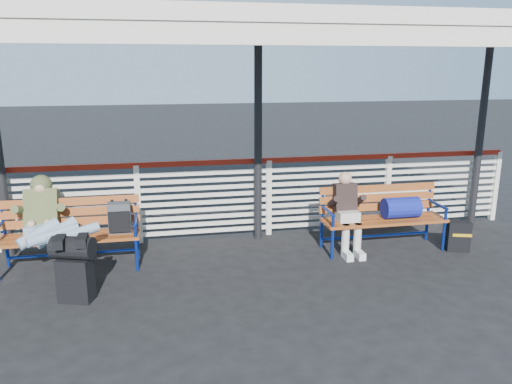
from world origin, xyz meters
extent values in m
plane|color=black|center=(0.00, 0.00, 0.00)|extent=(60.00, 60.00, 0.00)
cube|color=silver|center=(0.00, 1.90, 0.60)|extent=(12.00, 0.04, 1.04)
cube|color=#9C1D0E|center=(0.00, 1.90, 1.20)|extent=(12.00, 0.06, 0.08)
cube|color=silver|center=(6.00, 1.90, 0.60)|extent=(0.08, 0.08, 1.20)
cube|color=silver|center=(0.00, 0.90, 3.08)|extent=(12.60, 3.60, 0.16)
cube|color=silver|center=(0.00, -0.85, 2.95)|extent=(12.60, 0.06, 0.30)
cylinder|color=black|center=(1.80, 1.75, 1.50)|extent=(0.12, 0.12, 3.00)
cylinder|color=black|center=(5.50, 1.75, 1.50)|extent=(0.12, 0.12, 3.00)
cube|color=black|center=(-0.66, 0.06, 0.26)|extent=(0.42, 0.33, 0.51)
cylinder|color=black|center=(-0.66, 0.06, 0.64)|extent=(0.52, 0.40, 0.26)
cube|color=#964B1D|center=(-0.86, 1.01, 0.45)|extent=(1.80, 0.50, 0.04)
cube|color=#964B1D|center=(-0.86, 1.27, 0.72)|extent=(1.80, 0.10, 0.40)
cylinder|color=navy|center=(-0.01, 0.81, 0.23)|extent=(0.04, 0.04, 0.45)
cylinder|color=navy|center=(-1.71, 1.28, 0.45)|extent=(0.04, 0.04, 0.90)
cylinder|color=navy|center=(-0.01, 1.28, 0.45)|extent=(0.04, 0.04, 0.90)
cube|color=#43444A|center=(-0.21, 1.03, 0.67)|extent=(0.29, 0.18, 0.41)
cube|color=#964B1D|center=(3.49, 0.90, 0.45)|extent=(1.80, 0.50, 0.04)
cube|color=#964B1D|center=(3.49, 1.16, 0.72)|extent=(1.80, 0.10, 0.40)
cylinder|color=navy|center=(2.64, 0.70, 0.23)|extent=(0.04, 0.04, 0.45)
cylinder|color=navy|center=(4.34, 0.70, 0.23)|extent=(0.04, 0.04, 0.45)
cylinder|color=navy|center=(2.64, 1.17, 0.45)|extent=(0.04, 0.04, 0.90)
cylinder|color=navy|center=(4.34, 1.17, 0.45)|extent=(0.04, 0.04, 0.90)
cylinder|color=navy|center=(3.74, 0.90, 0.62)|extent=(0.52, 0.31, 0.31)
cube|color=#9BB7D0|center=(-1.21, 1.06, 0.54)|extent=(0.36, 0.26, 0.18)
cube|color=#4B512B|center=(-1.21, 1.26, 0.80)|extent=(0.42, 0.38, 0.53)
sphere|color=#4B512B|center=(-1.21, 1.36, 1.08)|extent=(0.28, 0.28, 0.28)
sphere|color=tan|center=(-1.21, 1.32, 1.07)|extent=(0.21, 0.21, 0.21)
cube|color=black|center=(-0.78, 0.00, 0.74)|extent=(0.11, 0.27, 0.10)
cube|color=black|center=(-0.54, 0.00, 0.74)|extent=(0.11, 0.27, 0.10)
cube|color=beige|center=(2.94, 0.93, 0.53)|extent=(0.30, 0.24, 0.16)
cube|color=black|center=(2.94, 1.07, 0.78)|extent=(0.32, 0.23, 0.42)
sphere|color=tan|center=(2.94, 1.09, 1.05)|extent=(0.19, 0.19, 0.19)
cylinder|color=beige|center=(2.85, 0.75, 0.24)|extent=(0.11, 0.11, 0.46)
cylinder|color=beige|center=(3.03, 0.75, 0.24)|extent=(0.11, 0.11, 0.46)
cube|color=silver|center=(2.85, 0.65, 0.05)|extent=(0.10, 0.24, 0.10)
cube|color=silver|center=(3.03, 0.65, 0.05)|extent=(0.10, 0.24, 0.10)
cube|color=black|center=(4.54, 0.65, 0.22)|extent=(0.36, 0.26, 0.44)
cube|color=gold|center=(4.54, 0.55, 0.26)|extent=(0.26, 0.09, 0.04)
camera|label=1|loc=(0.34, -5.49, 2.62)|focal=35.00mm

